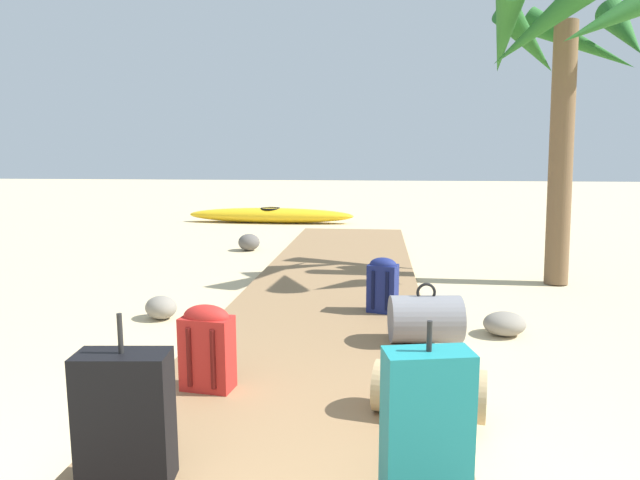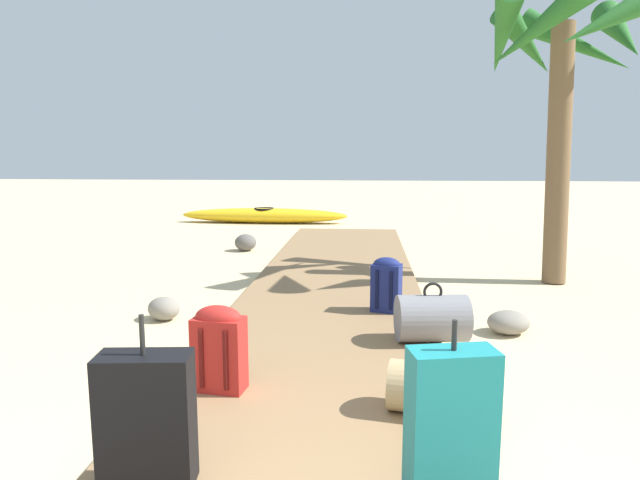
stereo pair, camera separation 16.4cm
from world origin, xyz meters
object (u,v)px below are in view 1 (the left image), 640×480
(duffel_bag_grey, at_px, (425,319))
(palm_tree_near_right, at_px, (564,58))
(backpack_navy, at_px, (383,283))
(suitcase_teal, at_px, (426,428))
(kayak, at_px, (270,215))
(suitcase_black, at_px, (125,418))
(backpack_red, at_px, (207,345))
(duffel_bag_tan, at_px, (429,391))

(duffel_bag_grey, relative_size, palm_tree_near_right, 0.17)
(backpack_navy, xyz_separation_m, palm_tree_near_right, (2.17, 1.88, 2.43))
(suitcase_teal, distance_m, kayak, 11.08)
(suitcase_black, bearing_deg, backpack_navy, 67.98)
(suitcase_teal, bearing_deg, backpack_red, 141.02)
(backpack_navy, height_order, kayak, backpack_navy)
(duffel_bag_grey, bearing_deg, palm_tree_near_right, 56.51)
(backpack_navy, distance_m, kayak, 8.12)
(duffel_bag_grey, xyz_separation_m, backpack_navy, (-0.35, 0.87, 0.09))
(duffel_bag_tan, bearing_deg, suitcase_teal, -96.25)
(backpack_red, xyz_separation_m, suitcase_black, (-0.06, -1.07, 0.02))
(backpack_red, height_order, suitcase_black, suitcase_black)
(backpack_red, bearing_deg, duffel_bag_tan, -9.32)
(suitcase_teal, relative_size, kayak, 0.21)
(backpack_red, relative_size, duffel_bag_tan, 0.82)
(suitcase_black, height_order, duffel_bag_tan, suitcase_black)
(suitcase_black, relative_size, duffel_bag_tan, 1.19)
(duffel_bag_grey, distance_m, kayak, 9.05)
(backpack_navy, relative_size, duffel_bag_tan, 0.78)
(backpack_navy, relative_size, palm_tree_near_right, 0.15)
(duffel_bag_grey, relative_size, duffel_bag_tan, 0.89)
(duffel_bag_grey, distance_m, backpack_red, 1.87)
(suitcase_black, bearing_deg, backpack_red, 86.98)
(duffel_bag_tan, relative_size, kayak, 0.17)
(kayak, bearing_deg, backpack_navy, -70.99)
(backpack_red, height_order, kayak, backpack_red)
(backpack_navy, distance_m, duffel_bag_tan, 2.22)
(backpack_navy, bearing_deg, duffel_bag_tan, -83.22)
(palm_tree_near_right, bearing_deg, backpack_navy, -139.03)
(duffel_bag_tan, distance_m, kayak, 10.29)
(backpack_navy, relative_size, kayak, 0.14)
(suitcase_black, distance_m, duffel_bag_tan, 1.72)
(suitcase_teal, bearing_deg, backpack_navy, 93.16)
(duffel_bag_grey, relative_size, kayak, 0.15)
(duffel_bag_grey, height_order, duffel_bag_tan, duffel_bag_grey)
(backpack_red, height_order, backpack_navy, backpack_red)
(kayak, bearing_deg, suitcase_black, -82.46)
(duffel_bag_tan, xyz_separation_m, palm_tree_near_right, (1.91, 4.08, 2.56))
(kayak, bearing_deg, suitcase_teal, -75.30)
(duffel_bag_grey, height_order, kayak, duffel_bag_grey)
(duffel_bag_grey, distance_m, duffel_bag_tan, 1.33)
(suitcase_black, xyz_separation_m, kayak, (-1.42, 10.71, -0.22))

